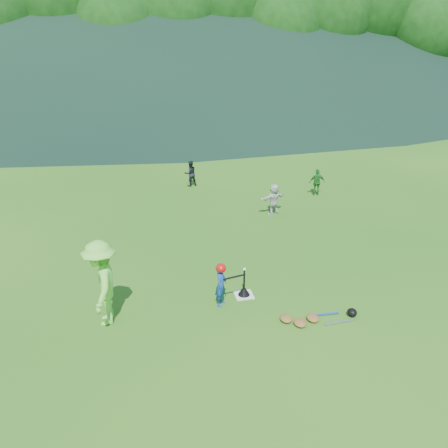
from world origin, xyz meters
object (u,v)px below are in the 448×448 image
at_px(batting_tee, 244,291).
at_px(equipment_pile, 313,318).
at_px(home_plate, 244,295).
at_px(fielder_d, 274,199).
at_px(fielder_c, 317,182).
at_px(fielder_b, 190,173).
at_px(batter_child, 221,285).
at_px(adult_coach, 102,283).

distance_m(batting_tee, equipment_pile, 1.86).
bearing_deg(home_plate, batting_tee, 0.00).
bearing_deg(fielder_d, fielder_c, -165.32).
bearing_deg(fielder_b, equipment_pile, 82.90).
height_order(fielder_d, equipment_pile, fielder_d).
relative_size(batter_child, batting_tee, 1.57).
relative_size(batter_child, fielder_c, 0.98).
height_order(fielder_b, equipment_pile, fielder_b).
distance_m(fielder_c, batting_tee, 8.37).
height_order(batter_child, fielder_b, fielder_b).
bearing_deg(fielder_c, batting_tee, 61.95).
bearing_deg(equipment_pile, fielder_d, 80.40).
bearing_deg(equipment_pile, home_plate, 133.56).
height_order(batter_child, fielder_c, fielder_c).
bearing_deg(adult_coach, home_plate, 99.36).
distance_m(fielder_b, fielder_d, 4.66).
relative_size(adult_coach, fielder_b, 1.77).
relative_size(batter_child, equipment_pile, 0.59).
relative_size(fielder_d, equipment_pile, 0.63).
xyz_separation_m(fielder_b, fielder_c, (4.90, -2.24, -0.02)).
height_order(home_plate, batting_tee, batting_tee).
height_order(batting_tee, equipment_pile, batting_tee).
relative_size(adult_coach, batting_tee, 2.91).
relative_size(fielder_b, fielder_c, 1.03).
distance_m(batter_child, fielder_c, 8.96).
xyz_separation_m(batter_child, equipment_pile, (1.92, -1.07, -0.47)).
bearing_deg(fielder_b, batter_child, 72.16).
bearing_deg(fielder_b, fielder_c, 140.54).
xyz_separation_m(batter_child, fielder_d, (3.02, 5.48, 0.04)).
xyz_separation_m(adult_coach, fielder_c, (8.07, 7.32, -0.45)).
xyz_separation_m(home_plate, batting_tee, (0.00, 0.00, 0.12)).
xyz_separation_m(adult_coach, equipment_pile, (4.59, -0.91, -0.92)).
xyz_separation_m(fielder_b, fielder_d, (2.54, -3.91, 0.01)).
relative_size(batter_child, fielder_b, 0.95).
bearing_deg(batter_child, batting_tee, -40.92).
xyz_separation_m(adult_coach, fielder_b, (3.17, 9.56, -0.43)).
bearing_deg(home_plate, equipment_pile, -46.44).
bearing_deg(adult_coach, fielder_d, 136.51).
xyz_separation_m(fielder_c, equipment_pile, (-3.48, -8.22, -0.48)).
xyz_separation_m(fielder_b, batting_tee, (0.15, -9.12, -0.43)).
relative_size(batting_tee, equipment_pile, 0.38).
bearing_deg(home_plate, batter_child, -156.65).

